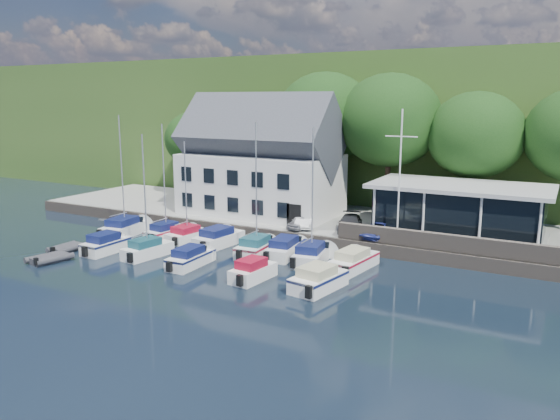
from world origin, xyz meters
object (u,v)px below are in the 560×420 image
at_px(boat_r2_3, 253,269).
at_px(boat_r1_3, 219,236).
at_px(boat_r1_6, 312,200).
at_px(boat_r1_4, 256,194).
at_px(boat_r2_2, 191,256).
at_px(club_pavilion, 459,211).
at_px(boat_r1_1, 164,188).
at_px(car_blue, 379,229).
at_px(dinghy_1, 49,257).
at_px(car_dgrey, 350,223).
at_px(boat_r2_0, 106,242).
at_px(flagpole, 400,177).
at_px(harbor_building, 261,167).
at_px(boat_r2_4, 318,277).
at_px(boat_r1_0, 122,180).
at_px(boat_r1_5, 286,246).
at_px(dinghy_0, 66,247).
at_px(boat_r2_1, 145,198).
at_px(boat_r1_7, 354,259).
at_px(car_white, 306,220).
at_px(car_silver, 301,222).
at_px(boat_r1_2, 186,192).

bearing_deg(boat_r2_3, boat_r1_3, 144.47).
bearing_deg(boat_r1_6, boat_r1_4, 172.97).
relative_size(boat_r1_6, boat_r2_2, 1.57).
xyz_separation_m(club_pavilion, boat_r1_1, (-22.04, -8.31, 1.26)).
relative_size(car_blue, dinghy_1, 1.25).
height_order(car_dgrey, boat_r2_0, car_dgrey).
xyz_separation_m(flagpole, boat_r2_0, (-19.68, -9.84, -5.13)).
bearing_deg(boat_r1_3, car_dgrey, 38.98).
xyz_separation_m(flagpole, boat_r2_2, (-11.87, -9.55, -5.19)).
distance_m(harbor_building, boat_r2_4, 19.26).
relative_size(boat_r1_0, boat_r1_5, 1.48).
height_order(car_blue, dinghy_0, car_blue).
distance_m(club_pavilion, boat_r2_1, 23.76).
xyz_separation_m(boat_r1_0, boat_r2_2, (10.48, -4.46, -4.04)).
distance_m(boat_r2_0, boat_r2_2, 7.81).
bearing_deg(car_blue, harbor_building, 171.47).
bearing_deg(dinghy_1, boat_r2_3, 26.38).
bearing_deg(car_dgrey, boat_r1_7, -83.34).
bearing_deg(boat_r1_4, boat_r2_3, -65.55).
bearing_deg(boat_r1_3, boat_r2_1, -112.57).
bearing_deg(boat_r2_0, flagpole, 27.37).
relative_size(boat_r1_0, boat_r1_7, 1.48).
bearing_deg(dinghy_1, car_white, 61.01).
bearing_deg(boat_r1_5, car_blue, 36.17).
xyz_separation_m(car_silver, boat_r2_4, (6.27, -10.29, -0.78)).
bearing_deg(club_pavilion, boat_r1_3, -154.60).
relative_size(boat_r1_1, boat_r1_6, 0.94).
height_order(car_white, boat_r1_7, car_white).
xyz_separation_m(dinghy_0, dinghy_1, (1.22, -2.55, 0.02)).
bearing_deg(car_white, flagpole, -24.60).
distance_m(boat_r1_1, boat_r1_4, 9.23).
bearing_deg(boat_r1_7, club_pavilion, 66.77).
bearing_deg(car_blue, boat_r1_6, -110.78).
distance_m(boat_r1_1, boat_r1_5, 11.74).
bearing_deg(boat_r1_2, car_blue, 27.99).
distance_m(boat_r1_7, boat_r2_2, 11.35).
distance_m(car_silver, boat_r2_2, 10.78).
xyz_separation_m(boat_r1_1, boat_r1_3, (5.12, 0.28, -3.55)).
bearing_deg(boat_r2_0, dinghy_0, -155.84).
height_order(harbor_building, car_blue, harbor_building).
distance_m(harbor_building, club_pavilion, 18.15).
distance_m(boat_r1_3, boat_r1_7, 11.69).
bearing_deg(boat_r1_0, boat_r1_3, -2.33).
bearing_deg(dinghy_0, boat_r2_4, 5.63).
relative_size(flagpole, boat_r1_1, 1.14).
relative_size(boat_r2_1, boat_r2_4, 1.55).
bearing_deg(boat_r1_6, club_pavilion, 37.26).
height_order(car_dgrey, dinghy_1, car_dgrey).
height_order(boat_r1_7, boat_r2_1, boat_r2_1).
height_order(boat_r1_0, boat_r1_2, boat_r1_0).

